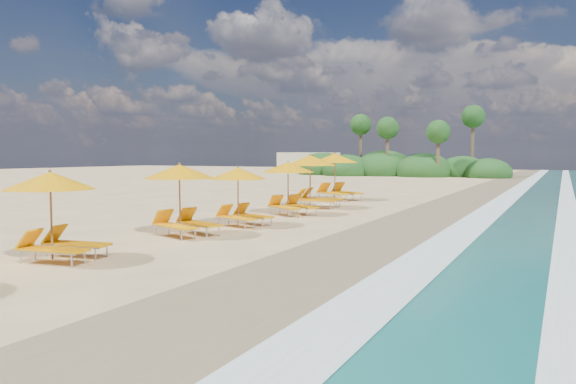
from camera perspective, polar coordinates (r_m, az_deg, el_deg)
The scene contains 11 objects.
ground at distance 18.08m, azimuth 0.00°, elevation -3.80°, with size 160.00×160.00×0.00m, color #D7BB7E.
wet_sand at distance 16.62m, azimuth 12.35°, elevation -4.56°, with size 4.00×160.00×0.01m, color #8E7C55.
surf_foam at distance 16.13m, azimuth 21.68°, elevation -4.93°, with size 4.00×160.00×0.01m.
station_1 at distance 13.41m, azimuth -23.66°, elevation -1.74°, with size 2.56×2.45×2.12m.
station_2 at distance 16.41m, azimuth -11.27°, elevation -0.28°, with size 2.83×2.76×2.23m.
station_3 at distance 18.45m, azimuth -5.08°, elevation -0.03°, with size 2.58×2.51×2.07m.
station_4 at distance 21.76m, azimuth 0.25°, elevation 0.83°, with size 2.99×2.99×2.23m.
station_5 at distance 24.67m, azimuth 2.83°, elevation 1.58°, with size 2.88×2.71×2.52m.
station_6 at distance 29.04m, azimuth 5.32°, elevation 2.03°, with size 3.49×3.49×2.61m.
treeline at distance 64.05m, azimuth 11.08°, elevation 2.62°, with size 25.80×8.80×9.74m.
beach_building at distance 70.70m, azimuth 2.25°, elevation 3.14°, with size 7.00×5.00×2.80m, color beige.
Camera 1 is at (8.30, -15.87, 2.45)m, focal length 32.97 mm.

